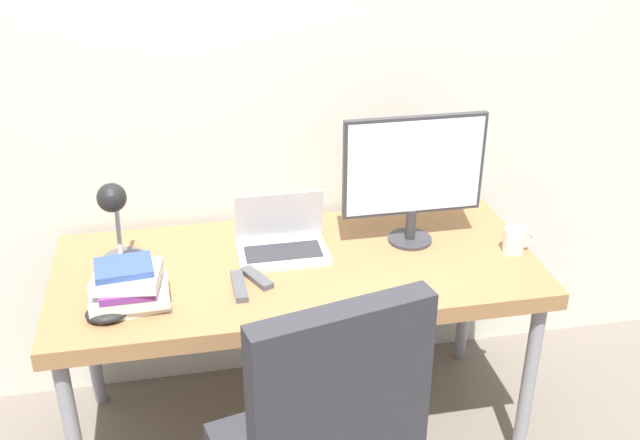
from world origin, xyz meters
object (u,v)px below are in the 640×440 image
monitor (414,172)px  desk_lamp (116,220)px  mug (515,240)px  book_stack (129,287)px  game_controller (107,313)px  laptop (282,241)px

monitor → desk_lamp: size_ratio=1.42×
mug → book_stack: bearing=-176.2°
monitor → game_controller: bearing=-164.1°
book_stack → desk_lamp: bearing=98.5°
laptop → mug: 0.83m
laptop → game_controller: size_ratio=2.40×
laptop → monitor: (0.47, 0.00, 0.23)m
monitor → desk_lamp: monitor is taller
desk_lamp → book_stack: 0.24m
mug → desk_lamp: bearing=175.7°
monitor → mug: monitor is taller
monitor → desk_lamp: 1.02m
laptop → monitor: bearing=0.0°
book_stack → game_controller: bearing=-138.2°
laptop → mug: (0.81, -0.15, -0.00)m
desk_lamp → mug: desk_lamp is taller
desk_lamp → game_controller: (-0.04, -0.25, -0.19)m
laptop → mug: laptop is taller
book_stack → game_controller: (-0.07, -0.06, -0.05)m
mug → game_controller: (-1.40, -0.15, -0.03)m
monitor → game_controller: size_ratio=3.86×
desk_lamp → book_stack: desk_lamp is taller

